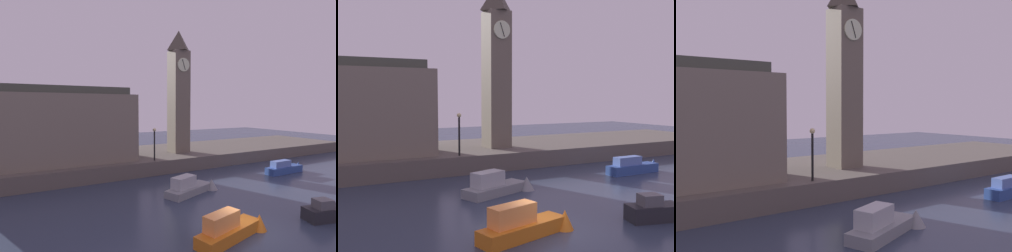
# 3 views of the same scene
# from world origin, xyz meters

# --- Properties ---
(far_embankment) EXTENTS (70.00, 12.00, 1.50)m
(far_embankment) POSITION_xyz_m (0.00, 20.00, 0.75)
(far_embankment) COLOR #5B544C
(far_embankment) RESTS_ON ground
(clock_tower) EXTENTS (2.36, 2.40, 15.13)m
(clock_tower) POSITION_xyz_m (6.86, 18.29, 9.29)
(clock_tower) COLOR #6B6051
(clock_tower) RESTS_ON far_embankment
(streetlamp) EXTENTS (0.36, 0.36, 3.47)m
(streetlamp) POSITION_xyz_m (1.70, 14.76, 3.70)
(streetlamp) COLOR black
(streetlamp) RESTS_ON far_embankment
(boat_cruiser_grey) EXTENTS (5.63, 2.95, 1.78)m
(boat_cruiser_grey) POSITION_xyz_m (1.76, 7.41, 0.49)
(boat_cruiser_grey) COLOR gray
(boat_cruiser_grey) RESTS_ON ground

